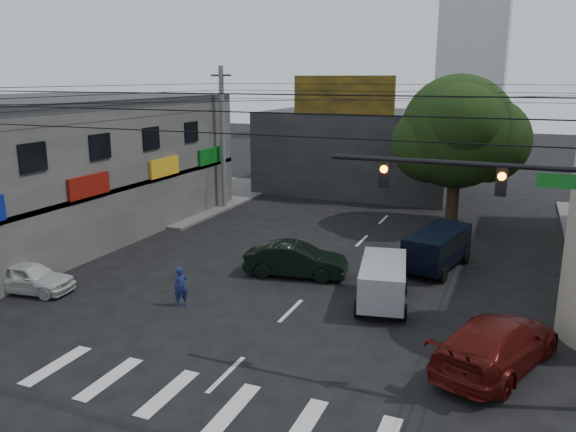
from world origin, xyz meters
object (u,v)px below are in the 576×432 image
Objects in this scene: street_tree at (457,132)px; white_compact at (29,277)px; dark_sedan at (296,260)px; navy_van at (437,250)px; maroon_sedan at (497,343)px; traffic_officer at (181,287)px; utility_pole_far_left at (223,139)px; traffic_gantry at (532,225)px; silver_minivan at (383,284)px.

street_tree is 2.26× the size of white_compact.
navy_van is (5.56, 3.29, 0.16)m from dark_sedan.
maroon_sedan is at bearing -78.88° from street_tree.
white_compact is 0.66× the size of maroon_sedan.
navy_van reaches higher than maroon_sedan.
dark_sedan is 0.98× the size of navy_van.
street_tree is at bearing -34.67° from dark_sedan.
traffic_officer is at bearing 19.17° from maroon_sedan.
utility_pole_far_left reaches higher than maroon_sedan.
white_compact is 2.54× the size of traffic_officer.
traffic_gantry is 11.95m from dark_sedan.
dark_sedan is 0.80× the size of maroon_sedan.
silver_minivan is at bearing -41.89° from utility_pole_far_left.
traffic_gantry is (3.82, -18.00, -0.64)m from street_tree.
maroon_sedan reaches higher than dark_sedan.
dark_sedan is at bearing 143.84° from traffic_gantry.
silver_minivan is (13.50, 4.17, 0.22)m from white_compact.
street_tree is 1.85× the size of navy_van.
traffic_gantry is 0.78× the size of utility_pole_far_left.
street_tree reaches higher than maroon_sedan.
street_tree is at bearing -48.23° from white_compact.
silver_minivan is (4.25, -1.73, 0.11)m from dark_sedan.
traffic_gantry reaches higher than white_compact.
street_tree reaches higher than navy_van.
street_tree reaches higher than white_compact.
street_tree is 1.88× the size of dark_sedan.
street_tree is at bearing 22.26° from traffic_officer.
street_tree is 18.42m from traffic_gantry.
utility_pole_far_left reaches higher than dark_sedan.
dark_sedan is (9.26, -10.38, -3.87)m from utility_pole_far_left.
utility_pole_far_left is at bearing 76.34° from navy_van.
navy_van is at bearing -49.73° from maroon_sedan.
dark_sedan is at bearing -114.73° from street_tree.
silver_minivan is 0.88× the size of navy_van.
silver_minivan is at bearing 134.59° from traffic_gantry.
traffic_gantry is at bearing -78.01° from street_tree.
white_compact is 6.58m from traffic_officer.
traffic_gantry reaches higher than maroon_sedan.
navy_van is (0.31, -8.09, -4.58)m from street_tree.
white_compact is at bearing 133.74° from navy_van.
traffic_officer is (-8.03, -16.14, -4.71)m from street_tree.
silver_minivan is (13.50, -12.11, -3.76)m from utility_pole_far_left.
traffic_gantry is 1.53× the size of navy_van.
dark_sedan is 4.59m from silver_minivan.
silver_minivan reaches higher than maroon_sedan.
traffic_gantry is at bearing -148.59° from navy_van.
utility_pole_far_left is 6.06× the size of traffic_officer.
maroon_sedan is at bearing -95.75° from white_compact.
white_compact is (0.00, -16.28, -3.97)m from utility_pole_far_left.
traffic_gantry is at bearing -100.48° from white_compact.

